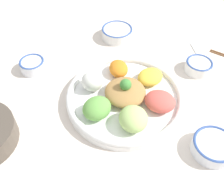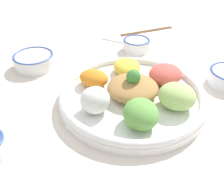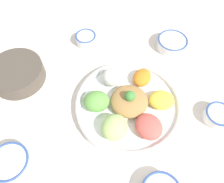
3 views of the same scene
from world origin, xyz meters
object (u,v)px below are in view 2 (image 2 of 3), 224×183
object	(u,v)px
sauce_bowl_red	(136,44)
chopsticks_pair_near	(147,31)
salad_platter	(134,93)
rice_bowl_blue	(34,60)
serving_spoon_main	(104,38)

from	to	relation	value
sauce_bowl_red	chopsticks_pair_near	distance (m)	0.17
salad_platter	sauce_bowl_red	distance (m)	0.29
salad_platter	sauce_bowl_red	size ratio (longest dim) A/B	3.99
rice_bowl_blue	chopsticks_pair_near	world-z (taller)	rice_bowl_blue
salad_platter	serving_spoon_main	size ratio (longest dim) A/B	3.14
salad_platter	chopsticks_pair_near	distance (m)	0.47
chopsticks_pair_near	sauce_bowl_red	bearing A→B (deg)	-130.82
sauce_bowl_red	rice_bowl_blue	world-z (taller)	rice_bowl_blue
sauce_bowl_red	rice_bowl_blue	size ratio (longest dim) A/B	0.75
sauce_bowl_red	serving_spoon_main	xyz separation A→B (m)	(-0.06, 0.13, -0.02)
chopsticks_pair_near	serving_spoon_main	bearing A→B (deg)	-178.68
salad_platter	sauce_bowl_red	bearing A→B (deg)	60.64
sauce_bowl_red	serving_spoon_main	world-z (taller)	sauce_bowl_red
rice_bowl_blue	chopsticks_pair_near	bearing A→B (deg)	13.21
rice_bowl_blue	sauce_bowl_red	bearing A→B (deg)	-3.70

